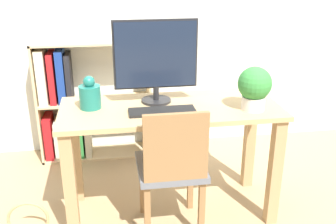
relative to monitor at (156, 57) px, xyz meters
name	(u,v)px	position (x,y,z in m)	size (l,w,h in m)	color
ground_plane	(170,209)	(0.08, -0.10, -1.04)	(10.00, 10.00, 0.00)	tan
desk	(170,130)	(0.08, -0.10, -0.44)	(1.35, 0.56, 0.75)	tan
monitor	(156,57)	(0.00, 0.00, 0.00)	(0.52, 0.19, 0.52)	#232326
keyboard	(162,111)	(0.01, -0.19, -0.28)	(0.40, 0.13, 0.02)	black
vase	(90,95)	(-0.41, -0.05, -0.20)	(0.13, 0.13, 0.20)	#1E7266
potted_plant	(254,87)	(0.56, -0.23, -0.14)	(0.20, 0.20, 0.26)	silver
chair	(172,166)	(0.05, -0.33, -0.58)	(0.40, 0.40, 0.84)	slate
bookshelf	(73,106)	(-0.60, 0.80, -0.58)	(0.92, 0.28, 0.99)	#D8BC8C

